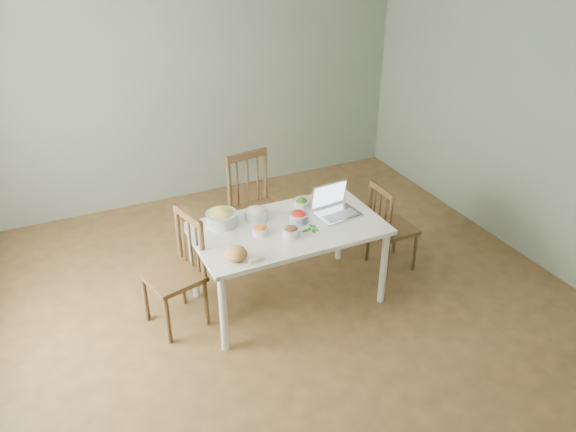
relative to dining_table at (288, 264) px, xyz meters
name	(u,v)px	position (x,y,z in m)	size (l,w,h in m)	color
floor	(286,311)	(-0.09, -0.16, -0.36)	(5.00, 5.00, 0.00)	#45331E
wall_back	(188,81)	(-0.09, 2.34, 0.99)	(5.00, 0.00, 2.70)	slate
wall_front	(552,401)	(-0.09, -2.66, 0.99)	(5.00, 0.00, 2.70)	slate
wall_right	(537,118)	(2.41, -0.16, 0.99)	(0.00, 5.00, 2.70)	slate
dining_table	(288,264)	(0.00, 0.00, 0.00)	(1.56, 0.88, 0.73)	white
chair_far	(259,210)	(0.04, 0.72, 0.15)	(0.46, 0.44, 1.04)	#372315
chair_left	(173,274)	(-0.97, 0.09, 0.12)	(0.43, 0.41, 0.97)	#372315
chair_right	(393,226)	(1.11, 0.06, 0.07)	(0.38, 0.36, 0.86)	#372315
bread_boule	(236,254)	(-0.56, -0.28, 0.42)	(0.17, 0.17, 0.11)	tan
butter_stick	(256,260)	(-0.43, -0.37, 0.38)	(0.12, 0.03, 0.03)	beige
bowl_squash	(222,217)	(-0.48, 0.26, 0.44)	(0.26, 0.26, 0.15)	#F2C84B
bowl_carrot	(260,230)	(-0.25, -0.01, 0.40)	(0.13, 0.13, 0.08)	#EA5809
bowl_onion	(257,214)	(-0.18, 0.23, 0.42)	(0.19, 0.19, 0.10)	beige
bowl_mushroom	(291,232)	(-0.04, -0.15, 0.41)	(0.14, 0.14, 0.09)	#43250C
bowl_redpep	(299,217)	(0.12, 0.04, 0.41)	(0.16, 0.16, 0.09)	red
bowl_broccoli	(302,203)	(0.25, 0.26, 0.41)	(0.13, 0.13, 0.08)	#205E15
flatbread	(305,202)	(0.32, 0.32, 0.37)	(0.22, 0.22, 0.02)	tan
basil_bunch	(310,229)	(0.14, -0.12, 0.37)	(0.17, 0.17, 0.02)	#1E6013
laptop	(338,202)	(0.47, 0.00, 0.49)	(0.36, 0.29, 0.25)	silver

